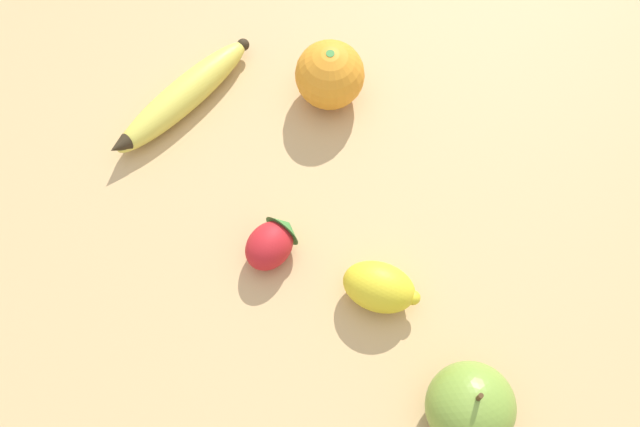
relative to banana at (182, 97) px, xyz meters
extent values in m
plane|color=tan|center=(0.07, 0.14, -0.02)|extent=(3.00, 3.00, 0.00)
ellipsoid|color=#DBCC4C|center=(0.00, 0.00, 0.00)|extent=(0.19, 0.11, 0.04)
cone|color=#2D2314|center=(0.08, -0.04, 0.01)|extent=(0.03, 0.03, 0.03)
sphere|color=#2D2314|center=(-0.09, 0.04, 0.00)|extent=(0.01, 0.01, 0.01)
sphere|color=orange|center=(-0.07, 0.15, 0.02)|extent=(0.08, 0.08, 0.08)
cylinder|color=#3D8438|center=(-0.07, 0.15, 0.06)|extent=(0.01, 0.01, 0.00)
ellipsoid|color=red|center=(0.14, 0.15, 0.00)|extent=(0.07, 0.06, 0.04)
cone|color=#3D8438|center=(0.11, 0.16, 0.00)|extent=(0.02, 0.04, 0.04)
ellipsoid|color=olive|center=(0.23, 0.38, 0.02)|extent=(0.08, 0.08, 0.07)
cylinder|color=#4C3319|center=(0.23, 0.38, 0.06)|extent=(0.00, 0.00, 0.01)
ellipsoid|color=yellow|center=(0.15, 0.27, 0.01)|extent=(0.05, 0.07, 0.05)
sphere|color=yellow|center=(0.15, 0.30, 0.01)|extent=(0.01, 0.01, 0.01)
camera|label=1|loc=(0.39, 0.29, 0.69)|focal=42.00mm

